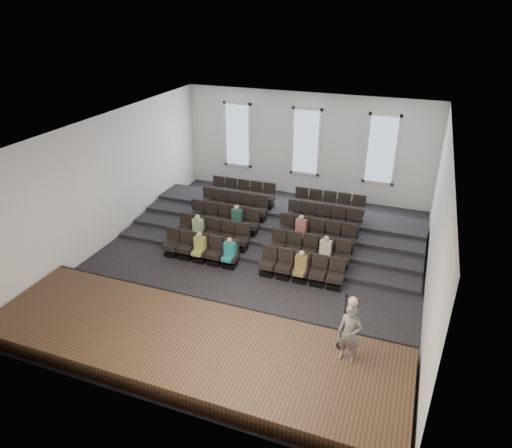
{
  "coord_description": "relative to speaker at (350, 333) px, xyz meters",
  "views": [
    {
      "loc": [
        5.13,
        -13.59,
        8.81
      ],
      "look_at": [
        -0.12,
        0.5,
        1.34
      ],
      "focal_mm": 32.0,
      "sensor_mm": 36.0,
      "label": 1
    }
  ],
  "objects": [
    {
      "name": "ground",
      "position": [
        -4.19,
        4.4,
        -1.33
      ],
      "size": [
        14.0,
        14.0,
        0.0
      ],
      "primitive_type": "plane",
      "color": "black",
      "rests_on": "ground"
    },
    {
      "name": "ceiling",
      "position": [
        -4.19,
        4.4,
        3.68
      ],
      "size": [
        12.0,
        14.0,
        0.02
      ],
      "primitive_type": "cube",
      "color": "white",
      "rests_on": "ground"
    },
    {
      "name": "wall_back",
      "position": [
        -4.19,
        11.42,
        1.17
      ],
      "size": [
        12.0,
        0.04,
        5.0
      ],
      "primitive_type": "cube",
      "color": "silver",
      "rests_on": "ground"
    },
    {
      "name": "wall_front",
      "position": [
        -4.19,
        -2.62,
        1.17
      ],
      "size": [
        12.0,
        0.04,
        5.0
      ],
      "primitive_type": "cube",
      "color": "silver",
      "rests_on": "ground"
    },
    {
      "name": "wall_left",
      "position": [
        -10.21,
        4.4,
        1.17
      ],
      "size": [
        0.04,
        14.0,
        5.0
      ],
      "primitive_type": "cube",
      "color": "silver",
      "rests_on": "ground"
    },
    {
      "name": "wall_right",
      "position": [
        1.83,
        4.4,
        1.17
      ],
      "size": [
        0.04,
        14.0,
        5.0
      ],
      "primitive_type": "cube",
      "color": "silver",
      "rests_on": "ground"
    },
    {
      "name": "stage",
      "position": [
        -4.19,
        -0.7,
        -1.08
      ],
      "size": [
        11.8,
        3.6,
        0.5
      ],
      "primitive_type": "cube",
      "color": "#4A361F",
      "rests_on": "ground"
    },
    {
      "name": "stage_lip",
      "position": [
        -4.19,
        1.07,
        -1.08
      ],
      "size": [
        11.8,
        0.06,
        0.52
      ],
      "primitive_type": "cube",
      "color": "black",
      "rests_on": "ground"
    },
    {
      "name": "risers",
      "position": [
        -4.19,
        7.57,
        -1.13
      ],
      "size": [
        11.8,
        4.8,
        0.6
      ],
      "color": "black",
      "rests_on": "ground"
    },
    {
      "name": "seating_rows",
      "position": [
        -4.19,
        5.94,
        -0.65
      ],
      "size": [
        6.8,
        4.7,
        1.67
      ],
      "color": "black",
      "rests_on": "ground"
    },
    {
      "name": "windows",
      "position": [
        -4.19,
        11.35,
        1.37
      ],
      "size": [
        8.44,
        0.1,
        3.24
      ],
      "color": "white",
      "rests_on": "wall_back"
    },
    {
      "name": "audience",
      "position": [
        -4.3,
        4.7,
        -0.52
      ],
      "size": [
        5.45,
        2.64,
        1.1
      ],
      "color": "#9DAD45",
      "rests_on": "seating_rows"
    },
    {
      "name": "speaker",
      "position": [
        0.0,
        0.0,
        0.0
      ],
      "size": [
        0.65,
        0.48,
        1.65
      ],
      "primitive_type": "imported",
      "rotation": [
        0.0,
        0.0,
        -0.14
      ],
      "color": "#64625F",
      "rests_on": "stage"
    },
    {
      "name": "mic_stand",
      "position": [
        -0.23,
        0.42,
        -0.33
      ],
      "size": [
        0.28,
        0.28,
        1.66
      ],
      "color": "black",
      "rests_on": "stage"
    }
  ]
}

